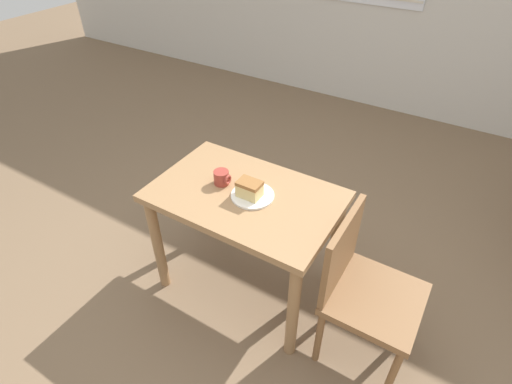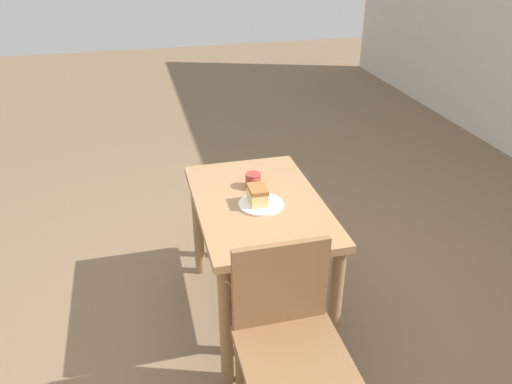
% 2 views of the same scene
% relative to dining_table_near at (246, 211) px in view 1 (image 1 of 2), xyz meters
% --- Properties ---
extents(ground_plane, '(14.00, 14.00, 0.00)m').
position_rel_dining_table_near_xyz_m(ground_plane, '(0.13, -0.16, -0.60)').
color(ground_plane, '#7A6047').
extents(dining_table_near, '(0.98, 0.63, 0.72)m').
position_rel_dining_table_near_xyz_m(dining_table_near, '(0.00, 0.00, 0.00)').
color(dining_table_near, '#9E754C').
rests_on(dining_table_near, ground_plane).
extents(chair_near_window, '(0.43, 0.43, 0.84)m').
position_rel_dining_table_near_xyz_m(chair_near_window, '(0.70, -0.05, -0.13)').
color(chair_near_window, brown).
rests_on(chair_near_window, ground_plane).
extents(plate, '(0.22, 0.22, 0.01)m').
position_rel_dining_table_near_xyz_m(plate, '(0.05, 0.00, 0.13)').
color(plate, white).
rests_on(plate, dining_table_near).
extents(cake_slice, '(0.12, 0.09, 0.09)m').
position_rel_dining_table_near_xyz_m(cake_slice, '(0.04, -0.01, 0.18)').
color(cake_slice, '#E0C67F').
rests_on(cake_slice, plate).
extents(coffee_mug, '(0.09, 0.08, 0.08)m').
position_rel_dining_table_near_xyz_m(coffee_mug, '(-0.15, 0.01, 0.16)').
color(coffee_mug, '#9E382D').
rests_on(coffee_mug, dining_table_near).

